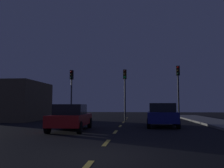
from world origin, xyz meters
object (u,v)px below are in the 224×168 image
Objects in this scene: traffic_signal_center at (125,85)px; car_stopped_ahead at (162,115)px; traffic_signal_right at (178,82)px; traffic_signal_left at (71,85)px; car_adjacent_lane at (71,117)px.

traffic_signal_center is 1.17× the size of car_stopped_ahead.
traffic_signal_center is 4.94m from traffic_signal_right.
traffic_signal_left is 1.00× the size of traffic_signal_center.
traffic_signal_center reaches higher than car_adjacent_lane.
car_stopped_ahead is at bearing -109.44° from traffic_signal_right.
traffic_signal_right reaches higher than traffic_signal_left.
car_adjacent_lane is at bearing -106.14° from traffic_signal_center.
car_stopped_ahead reaches higher than car_adjacent_lane.
traffic_signal_right is (4.94, 0.00, 0.18)m from traffic_signal_center.
car_stopped_ahead is at bearing 29.57° from car_adjacent_lane.
traffic_signal_center is at bearing 115.19° from car_stopped_ahead.
traffic_signal_right is 1.14× the size of car_adjacent_lane.
traffic_signal_center is (5.18, -0.00, -0.02)m from traffic_signal_left.
traffic_signal_left is 5.18m from traffic_signal_center.
car_adjacent_lane is (-2.63, -9.09, -2.64)m from traffic_signal_center.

